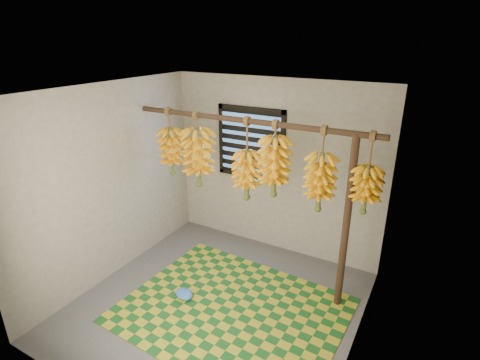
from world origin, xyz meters
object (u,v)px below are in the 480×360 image
Objects in this scene: banana_bunch_a at (171,151)px; banana_bunch_d at (274,167)px; woven_mat at (232,310)px; banana_bunch_c at (247,175)px; banana_bunch_e at (320,182)px; banana_bunch_f at (366,190)px; support_post at (346,227)px; banana_bunch_b at (198,157)px; plastic_bag at (184,294)px.

banana_bunch_d is (1.45, 0.00, 0.04)m from banana_bunch_a.
banana_bunch_d is at bearing 77.68° from woven_mat.
woven_mat is at bearing -74.37° from banana_bunch_c.
banana_bunch_f is (0.47, 0.00, 0.01)m from banana_bunch_e.
support_post is at bearing 0.00° from banana_bunch_e.
banana_bunch_a is 0.93× the size of banana_bunch_b.
support_post is at bearing 26.29° from plastic_bag.
banana_bunch_c is 0.38m from banana_bunch_d.
banana_bunch_c is (1.10, -0.00, -0.12)m from banana_bunch_a.
banana_bunch_c is at bearing 63.12° from plastic_bag.
banana_bunch_d reaches higher than support_post.
plastic_bag is 0.25× the size of banana_bunch_e.
banana_bunch_d and banana_bunch_e have the same top height.
banana_bunch_b is at bearing -0.00° from banana_bunch_a.
banana_bunch_a is 2.45m from banana_bunch_f.
banana_bunch_c is 1.16× the size of banana_bunch_f.
banana_bunch_b reaches higher than support_post.
banana_bunch_a is 1.11m from banana_bunch_c.
banana_bunch_b is 1.56m from banana_bunch_e.
plastic_bag is 1.77m from banana_bunch_a.
banana_bunch_d is at bearing 46.59° from plastic_bag.
banana_bunch_e is at bearing -0.00° from banana_bunch_a.
banana_bunch_a is at bearing 180.00° from banana_bunch_c.
banana_bunch_e is (0.68, 0.69, 1.43)m from woven_mat.
plastic_bag is at bearing -153.71° from support_post.
banana_bunch_c is 1.35m from banana_bunch_f.
banana_bunch_e is (1.56, 0.00, -0.03)m from banana_bunch_b.
banana_bunch_c reaches higher than woven_mat.
banana_bunch_e is at bearing 31.71° from plastic_bag.
support_post is 0.85× the size of woven_mat.
banana_bunch_f reaches higher than woven_mat.
banana_bunch_e is at bearing 0.00° from banana_bunch_c.
plastic_bag is 0.28× the size of banana_bunch_f.
banana_bunch_b is at bearing 141.69° from woven_mat.
banana_bunch_c is at bearing 105.63° from woven_mat.
banana_bunch_e is 0.47m from banana_bunch_f.
banana_bunch_a and banana_bunch_f have the same top height.
banana_bunch_b is 1.03m from banana_bunch_d.
support_post is 2.33× the size of banana_bunch_f.
banana_bunch_c reaches higher than support_post.
plastic_bag is 1.57m from banana_bunch_c.
banana_bunch_c and banana_bunch_f have the same top height.
banana_bunch_e reaches higher than support_post.
banana_bunch_b is (-1.88, 0.00, 0.47)m from support_post.
woven_mat is 1.84m from banana_bunch_b.
woven_mat is 2.38× the size of banana_bunch_c.
support_post is at bearing 180.00° from banana_bunch_f.
plastic_bag is 0.24× the size of banana_bunch_c.
support_post is 1.57m from woven_mat.
woven_mat is at bearing 8.94° from plastic_bag.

